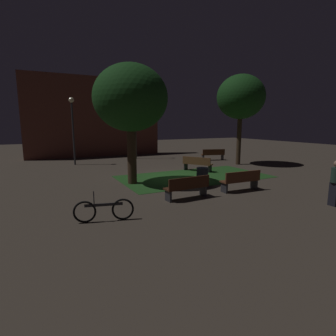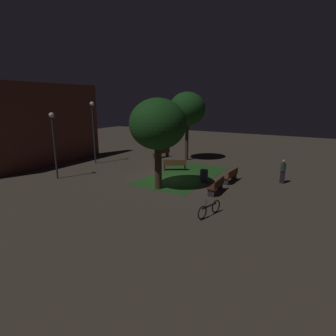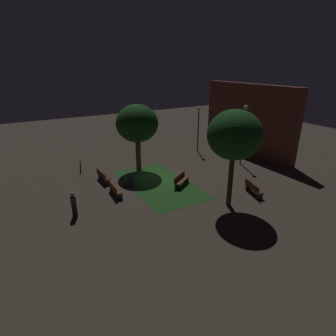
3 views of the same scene
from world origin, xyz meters
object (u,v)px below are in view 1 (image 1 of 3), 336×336
object	(u,v)px
bicycle	(104,210)
trash_bin	(202,177)
tree_tall_center	(241,97)
bench_corner	(188,187)
bench_lawn_edge	(197,163)
bench_path_side	(241,180)
lamp_post_plaza_east	(72,120)
lamp_post_path_center	(135,115)
bench_front_right	(213,154)
tree_left_canopy	(131,99)
pedestrian	(335,182)

from	to	relation	value
bicycle	trash_bin	bearing A→B (deg)	25.76
tree_tall_center	bicycle	bearing A→B (deg)	-148.56
bench_corner	bicycle	world-z (taller)	bicycle
tree_tall_center	trash_bin	distance (m)	8.45
bench_lawn_edge	trash_bin	size ratio (longest dim) A/B	2.08
bench_path_side	tree_tall_center	xyz separation A→B (m)	(5.03, 5.87, 4.14)
bench_corner	lamp_post_plaza_east	distance (m)	11.52
tree_tall_center	lamp_post_path_center	distance (m)	8.31
bench_corner	trash_bin	bearing A→B (deg)	42.10
bench_front_right	lamp_post_path_center	xyz separation A→B (m)	(-5.06, 3.72, 3.03)
lamp_post_path_center	bench_corner	bearing A→B (deg)	-100.80
tree_left_canopy	bicycle	bearing A→B (deg)	-118.64
bench_lawn_edge	pedestrian	world-z (taller)	pedestrian
tree_left_canopy	lamp_post_path_center	distance (m)	9.26
tree_left_canopy	lamp_post_plaza_east	bearing A→B (deg)	102.69
trash_bin	tree_tall_center	bearing A→B (deg)	35.87
bench_front_right	lamp_post_plaza_east	world-z (taller)	lamp_post_plaza_east
bench_corner	bench_path_side	world-z (taller)	same
bench_lawn_edge	pedestrian	xyz separation A→B (m)	(0.57, -7.88, 0.37)
tree_tall_center	tree_left_canopy	world-z (taller)	tree_tall_center
tree_tall_center	lamp_post_path_center	world-z (taller)	tree_tall_center
tree_tall_center	trash_bin	size ratio (longest dim) A/B	7.21
bench_lawn_edge	bench_front_right	xyz separation A→B (m)	(3.79, 3.54, 0.00)
bench_corner	bicycle	distance (m)	3.53
tree_tall_center	lamp_post_plaza_east	bearing A→B (deg)	154.16
bench_corner	lamp_post_plaza_east	size ratio (longest dim) A/B	0.39
bench_front_right	tree_tall_center	world-z (taller)	tree_tall_center
lamp_post_path_center	trash_bin	size ratio (longest dim) A/B	6.20
tree_tall_center	bicycle	xyz separation A→B (m)	(-11.09, -6.78, -4.28)
tree_left_canopy	bicycle	xyz separation A→B (m)	(-2.40, -4.39, -3.64)
bench_lawn_edge	bicycle	bearing A→B (deg)	-140.53
tree_tall_center	trash_bin	world-z (taller)	tree_tall_center
bench_lawn_edge	bench_front_right	bearing A→B (deg)	43.10
trash_bin	bicycle	size ratio (longest dim) A/B	0.50
bench_lawn_edge	tree_left_canopy	distance (m)	5.93
bench_lawn_edge	lamp_post_path_center	size ratio (longest dim) A/B	0.34
bench_lawn_edge	lamp_post_plaza_east	distance (m)	9.09
bench_corner	bench_front_right	xyz separation A→B (m)	(7.37, 8.39, 0.00)
bench_path_side	pedestrian	distance (m)	3.41
bench_lawn_edge	trash_bin	bearing A→B (deg)	-119.38
bench_corner	bench_lawn_edge	bearing A→B (deg)	53.52
tree_left_canopy	lamp_post_plaza_east	distance (m)	7.64
bench_corner	bench_lawn_edge	world-z (taller)	same
lamp_post_path_center	pedestrian	world-z (taller)	lamp_post_path_center
tree_left_canopy	bicycle	distance (m)	6.19
bench_path_side	bicycle	xyz separation A→B (m)	(-6.06, -0.91, -0.14)
tree_left_canopy	bench_front_right	bearing A→B (deg)	30.36
trash_bin	bicycle	xyz separation A→B (m)	(-5.15, -2.48, -0.08)
bench_front_right	tree_left_canopy	bearing A→B (deg)	-149.64
lamp_post_plaza_east	lamp_post_path_center	size ratio (longest dim) A/B	0.87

